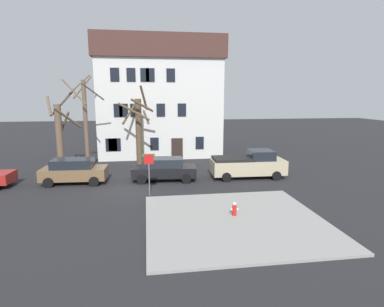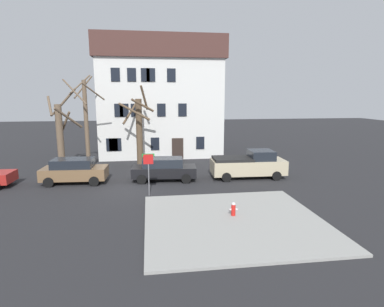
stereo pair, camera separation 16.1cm
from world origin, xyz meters
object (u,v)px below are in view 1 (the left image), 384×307
tree_bare_mid (85,120)px  tree_bare_near (60,133)px  street_sign_pole (149,166)px  building_main (159,97)px  fire_hydrant (234,208)px  car_brown_wagon (74,171)px  pickup_truck_beige (249,164)px  car_black_wagon (164,169)px  tree_bare_far (139,128)px

tree_bare_mid → tree_bare_near: bearing=-174.3°
street_sign_pole → building_main: bearing=84.7°
fire_hydrant → car_brown_wagon: bearing=140.3°
pickup_truck_beige → street_sign_pole: 8.27m
tree_bare_near → car_black_wagon: bearing=-29.3°
car_brown_wagon → car_black_wagon: bearing=-1.8°
car_black_wagon → street_sign_pole: (-1.09, -3.41, 0.98)m
tree_bare_near → car_brown_wagon: 5.29m
tree_bare_near → tree_bare_mid: (2.03, 0.20, 1.03)m
tree_bare_mid → fire_hydrant: 16.00m
building_main → street_sign_pole: 15.31m
building_main → fire_hydrant: (2.86, -18.92, -5.51)m
tree_bare_mid → pickup_truck_beige: size_ratio=1.42×
tree_bare_far → tree_bare_near: bearing=-171.7°
building_main → street_sign_pole: (-1.37, -14.67, -4.13)m
tree_bare_near → tree_bare_far: (6.37, 0.93, 0.21)m
car_black_wagon → pickup_truck_beige: pickup_truck_beige is taller
tree_bare_near → pickup_truck_beige: tree_bare_near is taller
building_main → car_black_wagon: 12.38m
tree_bare_far → street_sign_pole: (0.76, -8.95, -1.46)m
tree_bare_mid → car_brown_wagon: 5.63m
tree_bare_near → fire_hydrant: bearing=-47.2°
tree_bare_near → tree_bare_mid: tree_bare_mid is taller
car_black_wagon → pickup_truck_beige: size_ratio=0.85×
car_brown_wagon → street_sign_pole: 6.42m
pickup_truck_beige → building_main: bearing=118.5°
tree_bare_near → car_brown_wagon: size_ratio=1.49×
car_brown_wagon → tree_bare_near: bearing=113.3°
building_main → fire_hydrant: 19.91m
car_black_wagon → tree_bare_near: bearing=150.7°
tree_bare_mid → pickup_truck_beige: bearing=-21.1°
tree_bare_mid → fire_hydrant: size_ratio=11.23×
tree_bare_mid → fire_hydrant: bearing=-53.2°
building_main → street_sign_pole: bearing=-95.3°
building_main → tree_bare_near: 11.17m
tree_bare_near → fire_hydrant: tree_bare_near is taller
building_main → car_brown_wagon: bearing=-120.8°
tree_bare_far → street_sign_pole: tree_bare_far is taller
building_main → fire_hydrant: building_main is taller
car_black_wagon → car_brown_wagon: bearing=178.2°
tree_bare_near → car_black_wagon: tree_bare_near is taller
pickup_truck_beige → car_brown_wagon: bearing=178.9°
tree_bare_far → fire_hydrant: 14.39m
fire_hydrant → pickup_truck_beige: bearing=66.8°
building_main → pickup_truck_beige: bearing=-61.5°
tree_bare_mid → street_sign_pole: (5.10, -8.23, -2.27)m
tree_bare_far → car_black_wagon: bearing=-71.5°
tree_bare_near → pickup_truck_beige: (14.63, -4.66, -2.10)m
tree_bare_far → car_brown_wagon: 7.37m
tree_bare_mid → car_black_wagon: tree_bare_mid is taller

